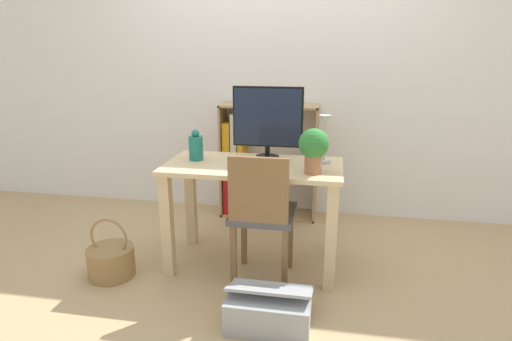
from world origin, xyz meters
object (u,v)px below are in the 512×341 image
Objects in this scene: desk_lamp at (324,134)px; bookshelf at (250,166)px; potted_plant at (314,147)px; chair at (262,212)px; monitor at (268,119)px; vase at (196,147)px; keyboard at (262,164)px; basket at (111,260)px; storage_box at (269,308)px.

desk_lamp is 1.19m from bookshelf.
potted_plant is (-0.06, -0.20, -0.04)m from desk_lamp.
desk_lamp is 0.39× the size of chair.
monitor is 2.34× the size of vase.
keyboard is at bearing 158.10° from potted_plant.
monitor is 0.47m from potted_plant.
keyboard is 0.78× the size of basket.
basket is 1.17m from storage_box.
chair is at bearing -28.54° from vase.
chair is 1.08m from basket.
chair is at bearing -80.87° from keyboard.
monitor is at bearing 163.82° from desk_lamp.
potted_plant is 0.52m from chair.
vase is 0.87m from desk_lamp.
storage_box is at bearing -16.63° from basket.
vase is 0.95m from basket.
storage_box is at bearing -75.36° from bookshelf.
basket is at bearing -171.50° from potted_plant.
storage_box is at bearing -108.37° from desk_lamp.
bookshelf reaches higher than basket.
vase is 0.46× the size of storage_box.
chair reaches higher than keyboard.
potted_plant is at bearing 70.62° from storage_box.
keyboard is at bearing 102.28° from chair.
keyboard is at bearing -74.18° from bookshelf.
bookshelf is at bearing 107.67° from chair.
monitor is at bearing 27.75° from basket.
monitor is at bearing 97.35° from chair.
desk_lamp is at bearing 16.31° from basket.
basket is at bearing -171.08° from chair.
keyboard is 1.20m from basket.
bookshelf is 1.48m from basket.
potted_plant reaches higher than vase.
desk_lamp reaches higher than keyboard.
storage_box is (0.12, -0.44, -0.39)m from chair.
monitor is at bearing 136.42° from potted_plant.
keyboard is 0.45m from desk_lamp.
keyboard is 0.34m from chair.
basket is 0.88× the size of storage_box.
basket is (-1.36, -0.40, -0.83)m from desk_lamp.
vase is 0.24× the size of chair.
chair is 1.20m from bookshelf.
potted_plant reaches higher than basket.
desk_lamp is (0.39, -0.11, -0.07)m from monitor.
desk_lamp is 0.34× the size of bookshelf.
vase is 1.19m from storage_box.
monitor is 1.07× the size of storage_box.
keyboard is 0.32× the size of bookshelf.
desk_lamp is (0.87, 0.02, 0.11)m from vase.
keyboard is at bearing 102.97° from storage_box.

